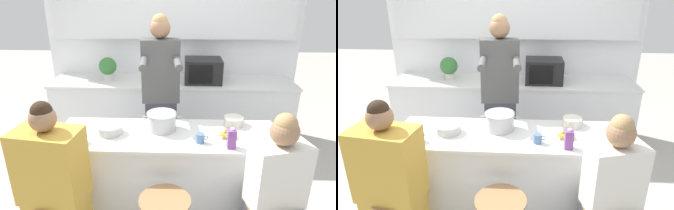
% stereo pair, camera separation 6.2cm
% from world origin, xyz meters
% --- Properties ---
extents(wall_back, '(3.53, 0.22, 2.70)m').
position_xyz_m(wall_back, '(0.00, 1.86, 1.54)').
color(wall_back, white).
rests_on(wall_back, ground_plane).
extents(back_counter, '(3.28, 0.65, 0.91)m').
position_xyz_m(back_counter, '(0.00, 1.55, 0.46)').
color(back_counter, silver).
rests_on(back_counter, ground_plane).
extents(kitchen_island, '(1.98, 0.64, 0.90)m').
position_xyz_m(kitchen_island, '(0.00, 0.00, 0.45)').
color(kitchen_island, black).
rests_on(kitchen_island, ground_plane).
extents(person_cooking, '(0.43, 0.60, 1.87)m').
position_xyz_m(person_cooking, '(-0.10, 0.61, 0.94)').
color(person_cooking, '#383842').
rests_on(person_cooking, ground_plane).
extents(person_wrapped_blanket, '(0.51, 0.35, 1.41)m').
position_xyz_m(person_wrapped_blanket, '(-0.82, -0.57, 0.66)').
color(person_wrapped_blanket, gold).
rests_on(person_wrapped_blanket, ground_plane).
extents(person_seated_near, '(0.44, 0.34, 1.35)m').
position_xyz_m(person_seated_near, '(0.80, -0.57, 0.62)').
color(person_seated_near, '#333338').
rests_on(person_seated_near, ground_plane).
extents(cooking_pot, '(0.36, 0.27, 0.16)m').
position_xyz_m(cooking_pot, '(-0.06, 0.09, 0.98)').
color(cooking_pot, '#B7BABC').
rests_on(cooking_pot, kitchen_island).
extents(fruit_bowl, '(0.18, 0.18, 0.08)m').
position_xyz_m(fruit_bowl, '(0.61, 0.20, 0.94)').
color(fruit_bowl, silver).
rests_on(fruit_bowl, kitchen_island).
extents(mixing_bowl_steel, '(0.22, 0.22, 0.08)m').
position_xyz_m(mixing_bowl_steel, '(-0.51, -0.01, 0.94)').
color(mixing_bowl_steel, '#B7BABC').
rests_on(mixing_bowl_steel, kitchen_island).
extents(coffee_cup_near, '(0.10, 0.07, 0.08)m').
position_xyz_m(coffee_cup_near, '(0.28, -0.15, 0.94)').
color(coffee_cup_near, '#4C7099').
rests_on(coffee_cup_near, kitchen_island).
extents(coffee_cup_far, '(0.12, 0.09, 0.10)m').
position_xyz_m(coffee_cup_far, '(-0.74, -0.17, 0.95)').
color(coffee_cup_far, '#4C7099').
rests_on(coffee_cup_far, kitchen_island).
extents(banana_bunch, '(0.18, 0.13, 0.06)m').
position_xyz_m(banana_bunch, '(0.51, -0.05, 0.92)').
color(banana_bunch, yellow).
rests_on(banana_bunch, kitchen_island).
extents(juice_carton, '(0.07, 0.07, 0.17)m').
position_xyz_m(juice_carton, '(0.52, -0.22, 0.98)').
color(juice_carton, '#7A428E').
rests_on(juice_carton, kitchen_island).
extents(microwave, '(0.48, 0.39, 0.32)m').
position_xyz_m(microwave, '(0.41, 1.51, 1.07)').
color(microwave, black).
rests_on(microwave, back_counter).
extents(potted_plant, '(0.24, 0.24, 0.31)m').
position_xyz_m(potted_plant, '(-0.87, 1.55, 1.09)').
color(potted_plant, beige).
rests_on(potted_plant, back_counter).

